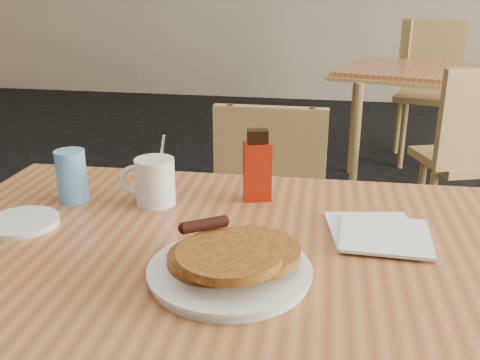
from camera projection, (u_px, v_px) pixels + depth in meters
name	position (u px, v px, depth m)	size (l,w,h in m)	color
main_table	(221.00, 266.00, 0.99)	(1.23, 0.85, 0.75)	#A16639
neighbor_table	(450.00, 77.00, 3.02)	(1.39, 1.12, 0.75)	#A16639
chair_main_far	(265.00, 213.00, 1.76)	(0.37, 0.38, 0.83)	#A37D4D
chair_neighbor_far	(431.00, 78.00, 3.74)	(0.54, 0.55, 0.97)	#A37D4D
chair_neighbor_near	(474.00, 145.00, 2.39)	(0.51, 0.52, 0.88)	#A37D4D
pancake_plate	(230.00, 264.00, 0.87)	(0.27, 0.27, 0.08)	silver
coffee_mug	(154.00, 181.00, 1.15)	(0.12, 0.09, 0.16)	silver
syrup_bottle	(257.00, 168.00, 1.16)	(0.07, 0.05, 0.16)	maroon
napkin_stack	(379.00, 233.00, 1.02)	(0.20, 0.21, 0.01)	silver
blue_tumbler	(72.00, 176.00, 1.16)	(0.07, 0.07, 0.11)	#5C9BD8
side_saucer	(22.00, 222.00, 1.06)	(0.14, 0.14, 0.01)	silver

